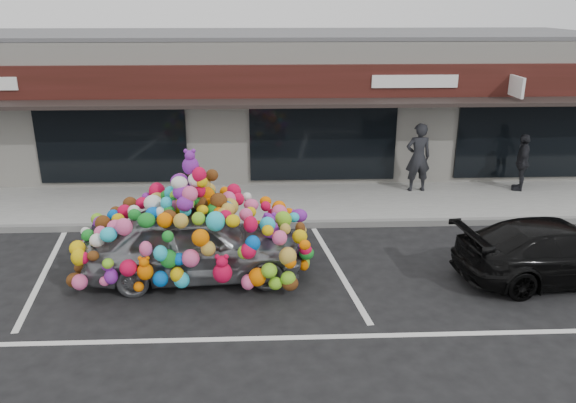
{
  "coord_description": "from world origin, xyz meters",
  "views": [
    {
      "loc": [
        1.34,
        -10.24,
        5.23
      ],
      "look_at": [
        1.83,
        1.4,
        1.07
      ],
      "focal_mm": 35.0,
      "sensor_mm": 36.0,
      "label": 1
    }
  ],
  "objects_px": {
    "toy_car": "(195,235)",
    "black_sedan": "(559,251)",
    "pedestrian_a": "(418,157)",
    "pedestrian_c": "(522,162)"
  },
  "relations": [
    {
      "from": "black_sedan",
      "to": "pedestrian_a",
      "type": "height_order",
      "value": "pedestrian_a"
    },
    {
      "from": "toy_car",
      "to": "black_sedan",
      "type": "relative_size",
      "value": 1.13
    },
    {
      "from": "toy_car",
      "to": "pedestrian_c",
      "type": "distance_m",
      "value": 9.83
    },
    {
      "from": "toy_car",
      "to": "black_sedan",
      "type": "distance_m",
      "value": 7.17
    },
    {
      "from": "pedestrian_c",
      "to": "toy_car",
      "type": "bearing_deg",
      "value": -37.86
    },
    {
      "from": "pedestrian_a",
      "to": "pedestrian_c",
      "type": "relative_size",
      "value": 1.2
    },
    {
      "from": "black_sedan",
      "to": "pedestrian_a",
      "type": "bearing_deg",
      "value": 9.31
    },
    {
      "from": "black_sedan",
      "to": "pedestrian_a",
      "type": "distance_m",
      "value": 5.4
    },
    {
      "from": "black_sedan",
      "to": "pedestrian_c",
      "type": "relative_size",
      "value": 2.53
    },
    {
      "from": "toy_car",
      "to": "pedestrian_c",
      "type": "relative_size",
      "value": 2.85
    }
  ]
}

